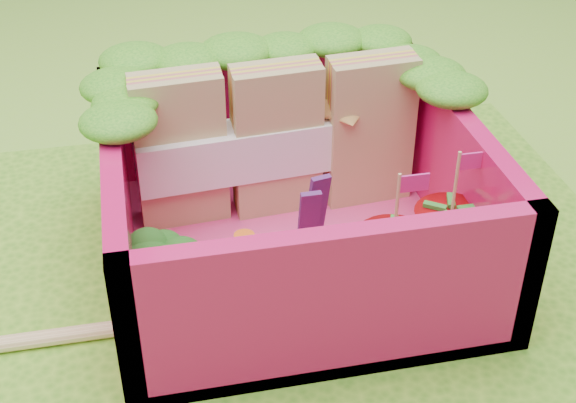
{
  "coord_description": "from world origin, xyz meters",
  "views": [
    {
      "loc": [
        -0.48,
        -2.09,
        1.89
      ],
      "look_at": [
        0.02,
        0.26,
        0.28
      ],
      "focal_mm": 50.0,
      "sensor_mm": 36.0,
      "label": 1
    }
  ],
  "objects_px": {
    "sandwich_stack": "(278,140)",
    "strawberry_left": "(392,265)",
    "strawberry_right": "(448,241)",
    "bento_box": "(293,195)",
    "broccoli": "(170,265)"
  },
  "relations": [
    {
      "from": "sandwich_stack",
      "to": "strawberry_left",
      "type": "distance_m",
      "value": 0.71
    },
    {
      "from": "strawberry_right",
      "to": "strawberry_left",
      "type": "bearing_deg",
      "value": -159.29
    },
    {
      "from": "sandwich_stack",
      "to": "strawberry_right",
      "type": "xyz_separation_m",
      "value": [
        0.49,
        -0.55,
        -0.16
      ]
    },
    {
      "from": "bento_box",
      "to": "sandwich_stack",
      "type": "relative_size",
      "value": 1.18
    },
    {
      "from": "bento_box",
      "to": "strawberry_right",
      "type": "xyz_separation_m",
      "value": [
        0.5,
        -0.27,
        -0.09
      ]
    },
    {
      "from": "broccoli",
      "to": "strawberry_right",
      "type": "relative_size",
      "value": 0.66
    },
    {
      "from": "strawberry_left",
      "to": "strawberry_right",
      "type": "relative_size",
      "value": 1.0
    },
    {
      "from": "strawberry_left",
      "to": "strawberry_right",
      "type": "bearing_deg",
      "value": 20.71
    },
    {
      "from": "sandwich_stack",
      "to": "broccoli",
      "type": "height_order",
      "value": "sandwich_stack"
    },
    {
      "from": "sandwich_stack",
      "to": "strawberry_left",
      "type": "bearing_deg",
      "value": -68.01
    },
    {
      "from": "sandwich_stack",
      "to": "broccoli",
      "type": "xyz_separation_m",
      "value": [
        -0.47,
        -0.54,
        -0.12
      ]
    },
    {
      "from": "bento_box",
      "to": "sandwich_stack",
      "type": "distance_m",
      "value": 0.29
    },
    {
      "from": "sandwich_stack",
      "to": "broccoli",
      "type": "bearing_deg",
      "value": -131.11
    },
    {
      "from": "bento_box",
      "to": "strawberry_right",
      "type": "relative_size",
      "value": 2.61
    },
    {
      "from": "broccoli",
      "to": "bento_box",
      "type": "bearing_deg",
      "value": 28.71
    }
  ]
}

